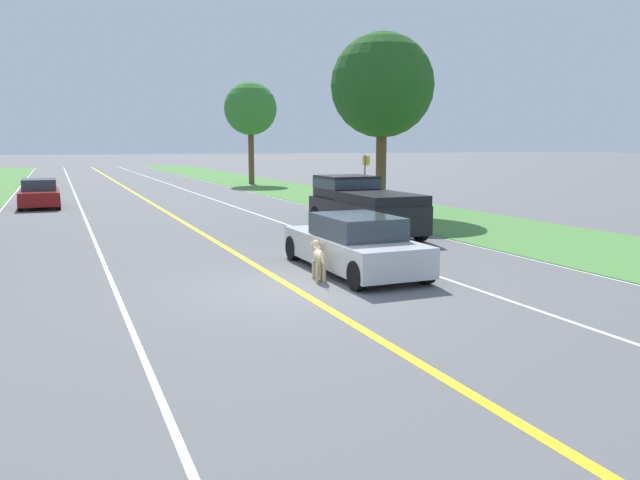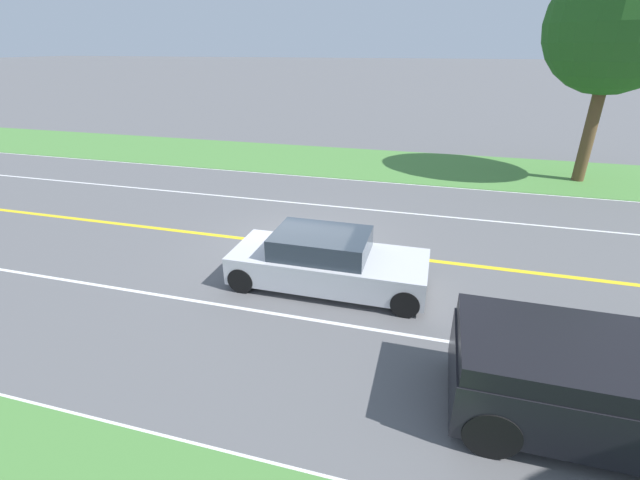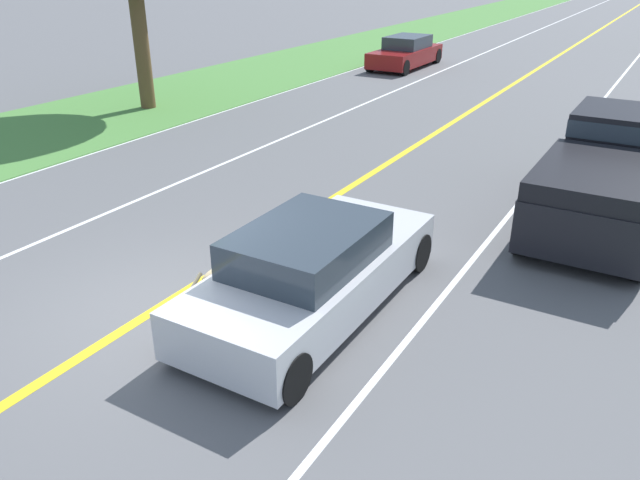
% 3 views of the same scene
% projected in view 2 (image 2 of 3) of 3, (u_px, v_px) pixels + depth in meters
% --- Properties ---
extents(ground_plane, '(400.00, 400.00, 0.00)m').
position_uv_depth(ground_plane, '(305.00, 246.00, 12.52)').
color(ground_plane, '#5B5B5E').
extents(centre_divider_line, '(0.18, 160.00, 0.01)m').
position_uv_depth(centre_divider_line, '(305.00, 246.00, 12.51)').
color(centre_divider_line, yellow).
rests_on(centre_divider_line, ground).
extents(lane_edge_line_right, '(0.14, 160.00, 0.01)m').
position_uv_depth(lane_edge_line_right, '(167.00, 439.00, 6.37)').
color(lane_edge_line_right, white).
rests_on(lane_edge_line_right, ground).
extents(lane_edge_line_left, '(0.14, 160.00, 0.01)m').
position_uv_depth(lane_edge_line_left, '(352.00, 180.00, 18.66)').
color(lane_edge_line_left, white).
rests_on(lane_edge_line_left, ground).
extents(lane_dash_same_dir, '(0.10, 160.00, 0.01)m').
position_uv_depth(lane_dash_same_dir, '(258.00, 311.00, 9.44)').
color(lane_dash_same_dir, white).
rests_on(lane_dash_same_dir, ground).
extents(lane_dash_oncoming, '(0.10, 160.00, 0.01)m').
position_uv_depth(lane_dash_oncoming, '(333.00, 206.00, 15.59)').
color(lane_dash_oncoming, white).
rests_on(lane_dash_oncoming, ground).
extents(grass_verge_left, '(6.00, 160.00, 0.03)m').
position_uv_depth(grass_verge_left, '(364.00, 163.00, 21.28)').
color(grass_verge_left, '#4C843D').
rests_on(grass_verge_left, ground).
extents(ego_car, '(1.87, 4.64, 1.36)m').
position_uv_depth(ego_car, '(327.00, 261.00, 10.23)').
color(ego_car, silver).
rests_on(ego_car, ground).
extents(dog, '(0.44, 1.23, 0.87)m').
position_uv_depth(dog, '(319.00, 243.00, 11.40)').
color(dog, '#D1B784').
rests_on(dog, ground).
extents(roadside_tree_left_near, '(5.15, 5.15, 8.68)m').
position_uv_depth(roadside_tree_left_near, '(617.00, 24.00, 16.01)').
color(roadside_tree_left_near, brown).
rests_on(roadside_tree_left_near, ground).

